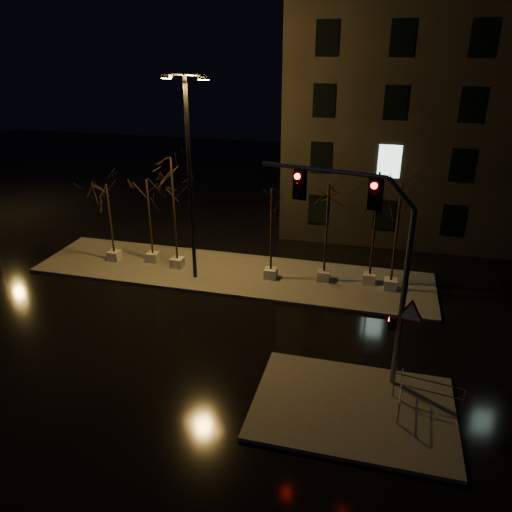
# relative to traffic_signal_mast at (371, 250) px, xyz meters

# --- Properties ---
(ground) EXTENTS (90.00, 90.00, 0.00)m
(ground) POSITION_rel_traffic_signal_mast_xyz_m (-7.58, 1.48, -5.30)
(ground) COLOR black
(ground) RESTS_ON ground
(median) EXTENTS (22.00, 5.00, 0.15)m
(median) POSITION_rel_traffic_signal_mast_xyz_m (-7.58, 7.48, -5.23)
(median) COLOR #4D4B45
(median) RESTS_ON ground
(sidewalk_corner) EXTENTS (7.00, 5.00, 0.15)m
(sidewalk_corner) POSITION_rel_traffic_signal_mast_xyz_m (-0.08, -2.02, -5.23)
(sidewalk_corner) COLOR #4D4B45
(sidewalk_corner) RESTS_ON ground
(building) EXTENTS (25.00, 12.00, 15.00)m
(building) POSITION_rel_traffic_signal_mast_xyz_m (6.42, 19.48, 2.20)
(building) COLOR black
(building) RESTS_ON ground
(tree_0) EXTENTS (1.80, 1.80, 4.68)m
(tree_0) POSITION_rel_traffic_signal_mast_xyz_m (-14.63, 7.36, -1.60)
(tree_0) COLOR #ACACA1
(tree_0) RESTS_ON median
(tree_1) EXTENTS (1.80, 1.80, 5.01)m
(tree_1) POSITION_rel_traffic_signal_mast_xyz_m (-12.35, 7.73, -1.35)
(tree_1) COLOR #ACACA1
(tree_1) RESTS_ON median
(tree_2) EXTENTS (1.80, 1.80, 6.43)m
(tree_2) POSITION_rel_traffic_signal_mast_xyz_m (-10.66, 7.35, -0.28)
(tree_2) COLOR #ACACA1
(tree_2) RESTS_ON median
(tree_3) EXTENTS (1.80, 1.80, 5.11)m
(tree_3) POSITION_rel_traffic_signal_mast_xyz_m (-5.22, 7.29, -1.28)
(tree_3) COLOR #ACACA1
(tree_3) RESTS_ON median
(tree_4) EXTENTS (1.80, 1.80, 5.43)m
(tree_4) POSITION_rel_traffic_signal_mast_xyz_m (-2.41, 7.74, -1.03)
(tree_4) COLOR #ACACA1
(tree_4) RESTS_ON median
(tree_5) EXTENTS (1.80, 1.80, 6.15)m
(tree_5) POSITION_rel_traffic_signal_mast_xyz_m (-0.03, 8.02, -0.49)
(tree_5) COLOR #ACACA1
(tree_5) RESTS_ON median
(tree_6) EXTENTS (1.80, 1.80, 5.79)m
(tree_6) POSITION_rel_traffic_signal_mast_xyz_m (1.06, 7.58, -0.76)
(tree_6) COLOR #ACACA1
(tree_6) RESTS_ON median
(traffic_signal_mast) EXTENTS (6.29, 1.52, 7.84)m
(traffic_signal_mast) POSITION_rel_traffic_signal_mast_xyz_m (0.00, 0.00, 0.00)
(traffic_signal_mast) COLOR #5A5D62
(traffic_signal_mast) RESTS_ON sidewalk_corner
(streetlight_main) EXTENTS (2.60, 0.84, 10.45)m
(streetlight_main) POSITION_rel_traffic_signal_mast_xyz_m (-9.24, 6.40, 0.88)
(streetlight_main) COLOR black
(streetlight_main) RESTS_ON median
(guard_rail_a) EXTENTS (2.37, 0.42, 1.03)m
(guard_rail_a) POSITION_rel_traffic_signal_mast_xyz_m (2.42, -1.30, -4.48)
(guard_rail_a) COLOR #5A5D62
(guard_rail_a) RESTS_ON sidewalk_corner
(guard_rail_b) EXTENTS (0.16, 1.97, 0.93)m
(guard_rail_b) POSITION_rel_traffic_signal_mast_xyz_m (1.48, -1.60, -4.55)
(guard_rail_b) COLOR #5A5D62
(guard_rail_b) RESTS_ON sidewalk_corner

